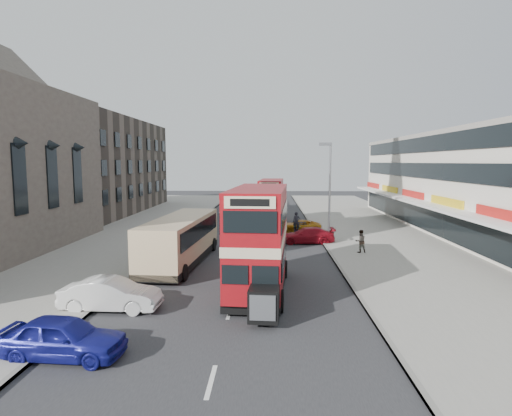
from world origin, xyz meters
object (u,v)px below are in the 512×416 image
(coach, at_px, (181,238))
(car_left_near, at_px, (63,337))
(pedestrian_near, at_px, (360,241))
(street_lamp, at_px, (329,184))
(bus_main, at_px, (259,239))
(car_right_a, at_px, (307,235))
(car_left_front, at_px, (111,294))
(cyclist, at_px, (296,227))
(car_right_b, at_px, (299,226))
(bus_second, at_px, (271,202))

(coach, height_order, car_left_near, coach)
(car_left_near, height_order, pedestrian_near, pedestrian_near)
(street_lamp, bearing_deg, coach, -145.55)
(bus_main, bearing_deg, car_right_a, -101.55)
(bus_main, relative_size, car_left_front, 2.16)
(coach, distance_m, cyclist, 13.61)
(car_left_near, height_order, cyclist, cyclist)
(car_right_a, distance_m, pedestrian_near, 5.34)
(bus_main, relative_size, pedestrian_near, 5.72)
(coach, xyz_separation_m, car_right_b, (8.58, 12.63, -1.09))
(car_left_near, height_order, car_right_a, car_left_near)
(car_right_a, distance_m, car_right_b, 5.57)
(bus_second, bearing_deg, car_right_b, 125.02)
(bus_main, xyz_separation_m, pedestrian_near, (7.02, 8.76, -1.72))
(street_lamp, relative_size, bus_second, 0.96)
(bus_main, height_order, coach, bus_main)
(car_left_front, height_order, car_right_b, car_left_front)
(bus_main, relative_size, car_right_a, 2.12)
(car_right_b, xyz_separation_m, cyclist, (-0.40, -1.79, 0.16))
(bus_main, height_order, car_right_a, bus_main)
(car_right_a, bearing_deg, cyclist, -172.20)
(bus_second, xyz_separation_m, car_right_b, (2.65, -4.32, -1.85))
(street_lamp, distance_m, cyclist, 5.92)
(bus_second, relative_size, car_left_front, 1.93)
(street_lamp, xyz_separation_m, car_left_front, (-11.82, -16.00, -4.06))
(car_left_near, bearing_deg, pedestrian_near, -35.15)
(car_left_near, xyz_separation_m, car_right_b, (9.78, 26.00, -0.15))
(car_right_a, relative_size, cyclist, 2.11)
(bus_second, xyz_separation_m, coach, (-5.94, -16.95, -0.76))
(car_left_near, bearing_deg, street_lamp, -25.40)
(cyclist, bearing_deg, car_right_b, 72.46)
(car_right_b, bearing_deg, street_lamp, 19.92)
(bus_second, xyz_separation_m, car_left_near, (-7.14, -30.32, -1.70))
(coach, height_order, car_right_a, coach)
(bus_second, height_order, pedestrian_near, bus_second)
(bus_main, bearing_deg, cyclist, -96.11)
(street_lamp, bearing_deg, bus_main, -112.17)
(car_right_a, bearing_deg, car_right_b, -179.19)
(car_left_near, relative_size, car_right_b, 1.03)
(pedestrian_near, bearing_deg, bus_main, 38.71)
(car_right_b, distance_m, pedestrian_near, 10.31)
(car_left_front, bearing_deg, bus_main, -63.11)
(car_left_near, bearing_deg, cyclist, -16.95)
(car_right_b, height_order, pedestrian_near, pedestrian_near)
(coach, relative_size, car_left_front, 2.46)
(coach, bearing_deg, car_right_a, 42.78)
(street_lamp, relative_size, car_left_near, 1.93)
(coach, xyz_separation_m, car_left_front, (-1.31, -8.79, -0.94))
(coach, distance_m, car_left_front, 8.93)
(car_left_front, bearing_deg, bus_second, -13.64)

